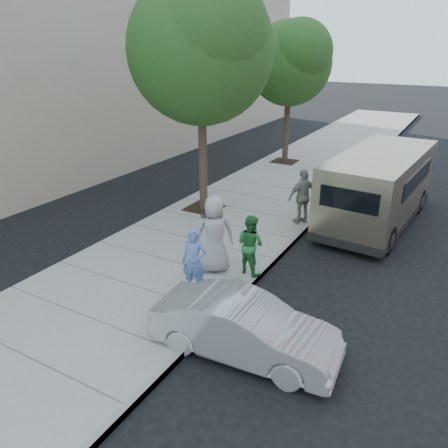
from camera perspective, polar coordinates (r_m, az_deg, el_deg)
The scene contains 12 objects.
ground at distance 12.66m, azimuth 0.48°, elevation -3.66°, with size 120.00×120.00×0.00m, color black.
sidewalk at distance 13.09m, azimuth -3.36°, elevation -2.41°, with size 5.00×60.00×0.15m, color gray.
curb_face at distance 12.07m, azimuth 6.49°, elevation -4.80°, with size 0.12×60.00×0.16m, color gray.
tree_near at distance 14.56m, azimuth -2.89°, elevation 22.37°, with size 4.62×4.60×7.53m.
tree_far at distance 21.40m, azimuth 8.76°, elevation 20.46°, with size 3.92×3.80×6.49m.
parking_meter at distance 10.91m, azimuth -2.13°, elevation -0.87°, with size 0.32×0.14×1.53m.
van at distance 15.16m, azimuth 19.64°, elevation 4.67°, with size 2.66×6.61×2.40m.
sedan at distance 8.52m, azimuth 2.73°, elevation -13.41°, with size 1.26×3.62×1.19m, color #A5A7AC.
person_officer at distance 10.09m, azimuth -3.92°, elevation -4.90°, with size 0.58×0.38×1.60m, color #5677B8.
person_green_shirt at distance 10.96m, azimuth 3.46°, elevation -2.67°, with size 0.76×0.59×1.56m, color #277832.
person_gray_shirt at distance 10.97m, azimuth -1.23°, elevation -1.33°, with size 0.98×0.64×2.01m, color #9E9EA0.
person_striped_polo at distance 14.20m, azimuth 10.30°, elevation 3.55°, with size 1.06×0.44×1.80m, color gray.
Camera 1 is at (5.48, -9.94, 5.60)m, focal length 35.00 mm.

